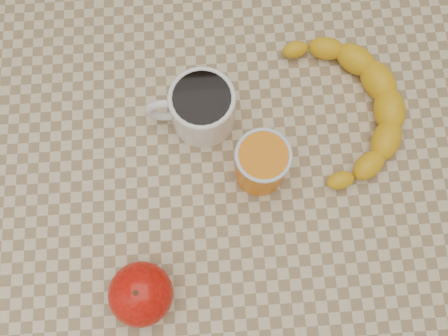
{
  "coord_description": "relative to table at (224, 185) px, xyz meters",
  "views": [
    {
      "loc": [
        -0.01,
        -0.2,
        1.47
      ],
      "look_at": [
        0.0,
        0.0,
        0.77
      ],
      "focal_mm": 40.0,
      "sensor_mm": 36.0,
      "label": 1
    }
  ],
  "objects": [
    {
      "name": "ground",
      "position": [
        0.0,
        0.0,
        -0.66
      ],
      "size": [
        3.0,
        3.0,
        0.0
      ],
      "primitive_type": "plane",
      "color": "tan",
      "rests_on": "ground"
    },
    {
      "name": "apple",
      "position": [
        -0.12,
        -0.17,
        0.13
      ],
      "size": [
        0.09,
        0.09,
        0.08
      ],
      "color": "#9A0605",
      "rests_on": "table"
    },
    {
      "name": "orange_juice_glass",
      "position": [
        0.05,
        -0.01,
        0.13
      ],
      "size": [
        0.08,
        0.08,
        0.09
      ],
      "color": "orange",
      "rests_on": "table"
    },
    {
      "name": "table",
      "position": [
        0.0,
        0.0,
        0.0
      ],
      "size": [
        0.8,
        0.8,
        0.75
      ],
      "color": "#C1AE88",
      "rests_on": "ground"
    },
    {
      "name": "banana",
      "position": [
        0.19,
        0.08,
        0.11
      ],
      "size": [
        0.22,
        0.3,
        0.05
      ],
      "primitive_type": null,
      "rotation": [
        0.0,
        0.0,
        0.02
      ],
      "color": "gold",
      "rests_on": "table"
    },
    {
      "name": "coffee_mug",
      "position": [
        -0.03,
        0.09,
        0.13
      ],
      "size": [
        0.13,
        0.1,
        0.08
      ],
      "color": "white",
      "rests_on": "table"
    }
  ]
}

